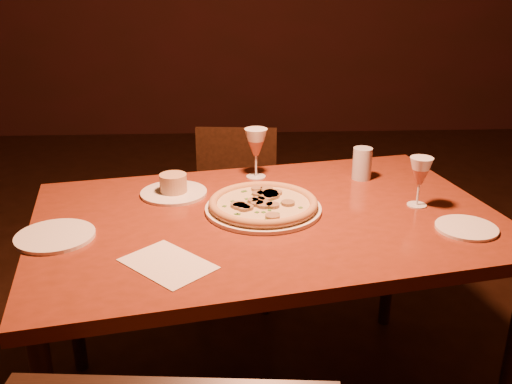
{
  "coord_description": "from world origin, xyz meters",
  "views": [
    {
      "loc": [
        0.12,
        -1.87,
        1.49
      ],
      "look_at": [
        0.2,
        -0.19,
        0.83
      ],
      "focal_mm": 40.0,
      "sensor_mm": 36.0,
      "label": 1
    }
  ],
  "objects": [
    {
      "name": "floor",
      "position": [
        0.0,
        0.0,
        0.0
      ],
      "size": [
        7.0,
        7.0,
        0.0
      ],
      "primitive_type": "plane",
      "color": "black",
      "rests_on": "ground"
    },
    {
      "name": "dining_table",
      "position": [
        0.24,
        -0.24,
        0.7
      ],
      "size": [
        1.59,
        1.19,
        0.77
      ],
      "rotation": [
        0.0,
        0.0,
        0.19
      ],
      "color": "maroon",
      "rests_on": "floor"
    },
    {
      "name": "chair_far",
      "position": [
        0.15,
        0.61,
        0.45
      ],
      "size": [
        0.42,
        0.42,
        0.79
      ],
      "rotation": [
        0.0,
        0.0,
        -0.1
      ],
      "color": "black",
      "rests_on": "floor"
    },
    {
      "name": "pizza_plate",
      "position": [
        0.23,
        -0.2,
        0.79
      ],
      "size": [
        0.37,
        0.37,
        0.04
      ],
      "color": "white",
      "rests_on": "dining_table"
    },
    {
      "name": "ramekin_saucer",
      "position": [
        -0.07,
        -0.05,
        0.79
      ],
      "size": [
        0.23,
        0.23,
        0.07
      ],
      "color": "white",
      "rests_on": "dining_table"
    },
    {
      "name": "wine_glass_far",
      "position": [
        0.22,
        0.11,
        0.86
      ],
      "size": [
        0.08,
        0.08,
        0.18
      ],
      "primitive_type": null,
      "color": "#A55A44",
      "rests_on": "dining_table"
    },
    {
      "name": "wine_glass_right",
      "position": [
        0.73,
        -0.18,
        0.85
      ],
      "size": [
        0.07,
        0.07,
        0.16
      ],
      "primitive_type": null,
      "color": "#A55A44",
      "rests_on": "dining_table"
    },
    {
      "name": "water_tumbler",
      "position": [
        0.61,
        0.08,
        0.83
      ],
      "size": [
        0.07,
        0.07,
        0.12
      ],
      "primitive_type": "cylinder",
      "color": "#B4BBC5",
      "rests_on": "dining_table"
    },
    {
      "name": "side_plate_left",
      "position": [
        -0.38,
        -0.37,
        0.78
      ],
      "size": [
        0.23,
        0.23,
        0.01
      ],
      "primitive_type": "cylinder",
      "color": "white",
      "rests_on": "dining_table"
    },
    {
      "name": "side_plate_near",
      "position": [
        0.82,
        -0.37,
        0.78
      ],
      "size": [
        0.18,
        0.18,
        0.01
      ],
      "primitive_type": "cylinder",
      "color": "white",
      "rests_on": "dining_table"
    },
    {
      "name": "menu_card",
      "position": [
        -0.04,
        -0.54,
        0.77
      ],
      "size": [
        0.28,
        0.28,
        0.0
      ],
      "primitive_type": "cube",
      "rotation": [
        0.0,
        0.0,
        0.77
      ],
      "color": "silver",
      "rests_on": "dining_table"
    }
  ]
}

